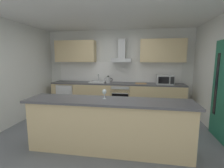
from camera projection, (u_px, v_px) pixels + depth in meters
ground at (106, 132)px, 3.80m from camera, size 5.78×4.97×0.02m
ceiling at (106, 13)px, 3.40m from camera, size 5.78×4.97×0.02m
wall_back at (118, 70)px, 5.59m from camera, size 5.78×0.12×2.60m
wall_left at (7, 74)px, 3.99m from camera, size 0.12×4.97×2.60m
backsplash_tile at (118, 72)px, 5.53m from camera, size 4.06×0.02×0.66m
counter_back at (116, 97)px, 5.35m from camera, size 4.21×0.60×0.90m
counter_island at (108, 125)px, 2.97m from camera, size 2.97×0.64×0.95m
upper_cabinets at (117, 51)px, 5.27m from camera, size 4.15×0.32×0.70m
side_door at (223, 91)px, 3.30m from camera, size 0.08×0.85×2.05m
oven at (121, 97)px, 5.30m from camera, size 0.60×0.62×0.80m
refrigerator at (68, 96)px, 5.59m from camera, size 0.58×0.60×0.85m
microwave at (165, 79)px, 4.97m from camera, size 0.50×0.38×0.30m
sink at (98, 82)px, 5.36m from camera, size 0.50×0.40×0.26m
kettle at (108, 80)px, 5.25m from camera, size 0.29×0.15×0.24m
range_hood at (122, 55)px, 5.22m from camera, size 0.62×0.45×0.72m
wine_glass at (104, 92)px, 2.97m from camera, size 0.08×0.08×0.18m
chopping_board at (141, 83)px, 5.11m from camera, size 0.35×0.24×0.02m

